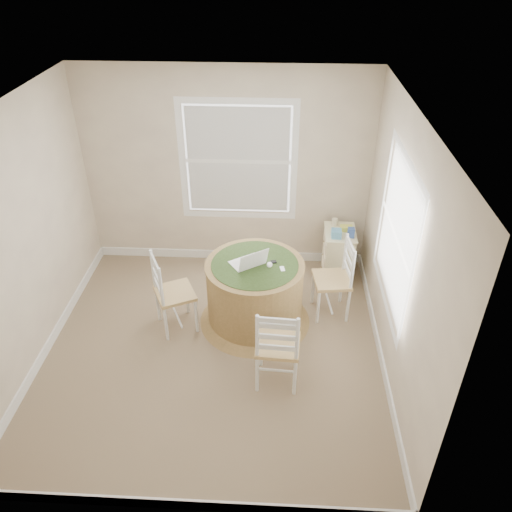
{
  "coord_description": "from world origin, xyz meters",
  "views": [
    {
      "loc": [
        0.67,
        -3.95,
        3.86
      ],
      "look_at": [
        0.44,
        0.45,
        0.94
      ],
      "focal_mm": 35.0,
      "sensor_mm": 36.0,
      "label": 1
    }
  ],
  "objects_px": {
    "round_table": "(255,290)",
    "corner_chest": "(338,254)",
    "chair_near": "(278,345)",
    "chair_right": "(332,280)",
    "laptop": "(248,262)",
    "chair_left": "(175,293)"
  },
  "relations": [
    {
      "from": "round_table",
      "to": "chair_near",
      "type": "relative_size",
      "value": 1.35
    },
    {
      "from": "round_table",
      "to": "corner_chest",
      "type": "relative_size",
      "value": 1.87
    },
    {
      "from": "corner_chest",
      "to": "chair_right",
      "type": "bearing_deg",
      "value": -100.32
    },
    {
      "from": "chair_left",
      "to": "chair_right",
      "type": "bearing_deg",
      "value": -104.98
    },
    {
      "from": "chair_right",
      "to": "chair_left",
      "type": "bearing_deg",
      "value": -86.03
    },
    {
      "from": "chair_left",
      "to": "laptop",
      "type": "bearing_deg",
      "value": -106.08
    },
    {
      "from": "laptop",
      "to": "corner_chest",
      "type": "distance_m",
      "value": 1.51
    },
    {
      "from": "chair_near",
      "to": "laptop",
      "type": "relative_size",
      "value": 2.1
    },
    {
      "from": "chair_near",
      "to": "chair_right",
      "type": "height_order",
      "value": "same"
    },
    {
      "from": "chair_right",
      "to": "laptop",
      "type": "relative_size",
      "value": 2.1
    },
    {
      "from": "chair_left",
      "to": "corner_chest",
      "type": "bearing_deg",
      "value": -86.5
    },
    {
      "from": "round_table",
      "to": "corner_chest",
      "type": "height_order",
      "value": "round_table"
    },
    {
      "from": "chair_right",
      "to": "corner_chest",
      "type": "distance_m",
      "value": 0.76
    },
    {
      "from": "chair_near",
      "to": "corner_chest",
      "type": "xyz_separation_m",
      "value": [
        0.74,
        1.83,
        -0.13
      ]
    },
    {
      "from": "round_table",
      "to": "chair_left",
      "type": "height_order",
      "value": "chair_left"
    },
    {
      "from": "chair_near",
      "to": "chair_right",
      "type": "bearing_deg",
      "value": -114.96
    },
    {
      "from": "chair_left",
      "to": "chair_right",
      "type": "xyz_separation_m",
      "value": [
        1.75,
        0.34,
        0.0
      ]
    },
    {
      "from": "chair_right",
      "to": "corner_chest",
      "type": "height_order",
      "value": "chair_right"
    },
    {
      "from": "corner_chest",
      "to": "round_table",
      "type": "bearing_deg",
      "value": -137.07
    },
    {
      "from": "laptop",
      "to": "chair_left",
      "type": "bearing_deg",
      "value": -24.52
    },
    {
      "from": "chair_right",
      "to": "laptop",
      "type": "distance_m",
      "value": 1.02
    },
    {
      "from": "round_table",
      "to": "chair_near",
      "type": "xyz_separation_m",
      "value": [
        0.27,
        -0.91,
        0.05
      ]
    }
  ]
}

